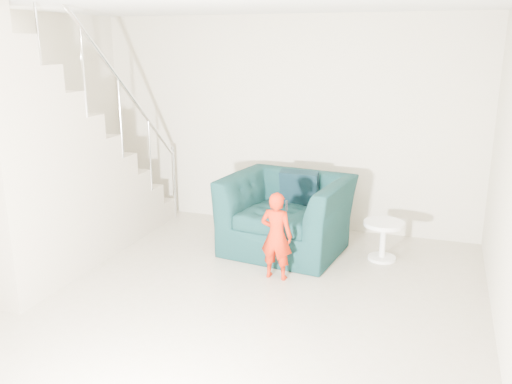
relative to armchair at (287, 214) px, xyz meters
The scene contains 9 objects.
floor 1.89m from the armchair, 99.74° to the right, with size 5.50×5.50×0.00m, color gray.
back_wall 1.34m from the armchair, 108.44° to the left, with size 5.00×5.00×0.00m, color #BFB59B.
armchair is the anchor object (origin of this frame).
toddler 0.81m from the armchair, 81.40° to the right, with size 0.34×0.22×0.92m, color #A70D05.
side_table 1.11m from the armchair, ahead, with size 0.44×0.44×0.44m.
staircase 2.68m from the armchair, 151.32° to the right, with size 1.02×3.03×3.62m.
cushion 0.38m from the armchair, 74.78° to the left, with size 0.46×0.13×0.43m, color black.
throw 0.57m from the armchair, behind, with size 0.04×0.45×0.50m, color black.
phone 0.93m from the armchair, 74.30° to the right, with size 0.02×0.05×0.10m, color black.
Camera 1 is at (1.94, -3.95, 2.36)m, focal length 38.00 mm.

